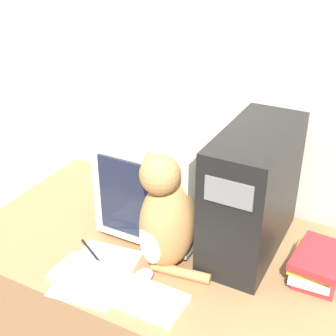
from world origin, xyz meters
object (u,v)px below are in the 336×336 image
(computer_tower, at_px, (253,192))
(book_stack, at_px, (316,264))
(keyboard, at_px, (116,287))
(pen, at_px, (91,251))
(crt_monitor, at_px, (167,175))
(cat, at_px, (166,219))

(computer_tower, distance_m, book_stack, 0.30)
(keyboard, bearing_deg, book_stack, 33.01)
(pen, bearing_deg, crt_monitor, 63.82)
(cat, xyz_separation_m, pen, (-0.26, -0.06, -0.18))
(crt_monitor, xyz_separation_m, computer_tower, (0.32, 0.00, 0.02))
(keyboard, distance_m, pen, 0.21)
(crt_monitor, distance_m, cat, 0.26)
(crt_monitor, bearing_deg, pen, -116.18)
(crt_monitor, height_order, computer_tower, computer_tower)
(computer_tower, relative_size, cat, 1.13)
(crt_monitor, bearing_deg, cat, -62.88)
(crt_monitor, relative_size, cat, 1.02)
(crt_monitor, distance_m, keyboard, 0.45)
(keyboard, bearing_deg, crt_monitor, 94.93)
(crt_monitor, bearing_deg, computer_tower, 0.12)
(pen, bearing_deg, computer_tower, 32.30)
(cat, relative_size, book_stack, 1.95)
(cat, bearing_deg, crt_monitor, 132.34)
(crt_monitor, height_order, pen, crt_monitor)
(computer_tower, height_order, pen, computer_tower)
(keyboard, bearing_deg, pen, 147.58)
(book_stack, bearing_deg, keyboard, -146.99)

